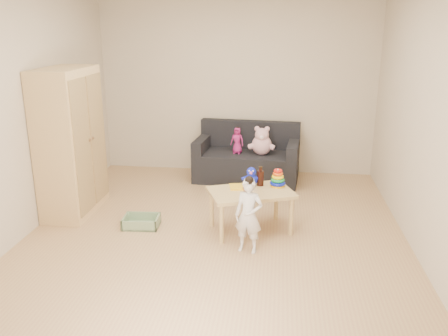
# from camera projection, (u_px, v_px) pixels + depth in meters

# --- Properties ---
(room) EXTENTS (4.50, 4.50, 4.50)m
(room) POSITION_uv_depth(u_px,v_px,m) (216.00, 113.00, 4.75)
(room) COLOR tan
(room) RESTS_ON ground
(wardrobe) EXTENTS (0.47, 0.94, 1.69)m
(wardrobe) POSITION_uv_depth(u_px,v_px,m) (70.00, 142.00, 5.46)
(wardrobe) COLOR #DFB77A
(wardrobe) RESTS_ON ground
(sofa) EXTENTS (1.50, 0.84, 0.41)m
(sofa) POSITION_uv_depth(u_px,v_px,m) (247.00, 166.00, 6.76)
(sofa) COLOR black
(sofa) RESTS_ON ground
(play_table) EXTENTS (1.01, 0.83, 0.46)m
(play_table) POSITION_uv_depth(u_px,v_px,m) (251.00, 211.00, 5.10)
(play_table) COLOR tan
(play_table) RESTS_ON ground
(storage_bin) EXTENTS (0.41, 0.31, 0.12)m
(storage_bin) POSITION_uv_depth(u_px,v_px,m) (141.00, 222.00, 5.25)
(storage_bin) COLOR gray
(storage_bin) RESTS_ON ground
(toddler) EXTENTS (0.31, 0.24, 0.74)m
(toddler) POSITION_uv_depth(u_px,v_px,m) (249.00, 216.00, 4.60)
(toddler) COLOR silver
(toddler) RESTS_ON ground
(pink_bear) EXTENTS (0.36, 0.33, 0.34)m
(pink_bear) POSITION_uv_depth(u_px,v_px,m) (262.00, 143.00, 6.55)
(pink_bear) COLOR #E5A9B7
(pink_bear) RESTS_ON sofa
(doll) EXTENTS (0.20, 0.16, 0.36)m
(doll) POSITION_uv_depth(u_px,v_px,m) (237.00, 141.00, 6.60)
(doll) COLOR #A81F6E
(doll) RESTS_ON sofa
(ring_stacker) EXTENTS (0.17, 0.17, 0.20)m
(ring_stacker) POSITION_uv_depth(u_px,v_px,m) (278.00, 180.00, 5.15)
(ring_stacker) COLOR #F6B40C
(ring_stacker) RESTS_ON play_table
(brown_bottle) EXTENTS (0.07, 0.07, 0.22)m
(brown_bottle) POSITION_uv_depth(u_px,v_px,m) (260.00, 177.00, 5.18)
(brown_bottle) COLOR black
(brown_bottle) RESTS_ON play_table
(blue_plush) EXTENTS (0.22, 0.20, 0.21)m
(blue_plush) POSITION_uv_depth(u_px,v_px,m) (251.00, 176.00, 5.17)
(blue_plush) COLOR #1723D1
(blue_plush) RESTS_ON play_table
(wooden_figure) EXTENTS (0.06, 0.06, 0.11)m
(wooden_figure) POSITION_uv_depth(u_px,v_px,m) (245.00, 188.00, 4.97)
(wooden_figure) COLOR brown
(wooden_figure) RESTS_ON play_table
(yellow_book) EXTENTS (0.23, 0.23, 0.01)m
(yellow_book) POSITION_uv_depth(u_px,v_px,m) (239.00, 187.00, 5.14)
(yellow_book) COLOR yellow
(yellow_book) RESTS_ON play_table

